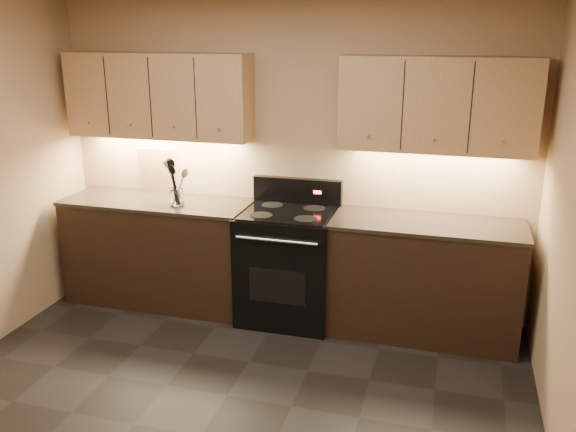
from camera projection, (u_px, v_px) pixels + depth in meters
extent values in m
cube|color=tan|center=(290.00, 158.00, 5.11)|extent=(4.00, 0.04, 2.60)
cube|color=black|center=(160.00, 252.00, 5.37)|extent=(1.60, 0.60, 0.90)
cube|color=#3E3027|center=(157.00, 202.00, 5.23)|extent=(1.62, 0.62, 0.03)
cube|color=black|center=(424.00, 280.00, 4.78)|extent=(1.44, 0.60, 0.90)
cube|color=#3E3027|center=(428.00, 224.00, 4.64)|extent=(1.46, 0.62, 0.03)
cube|color=black|center=(288.00, 266.00, 5.04)|extent=(0.76, 0.65, 0.92)
cube|color=black|center=(288.00, 212.00, 4.90)|extent=(0.70, 0.60, 0.01)
cube|color=black|center=(297.00, 191.00, 5.13)|extent=(0.76, 0.07, 0.22)
cube|color=red|center=(317.00, 192.00, 5.05)|extent=(0.06, 0.00, 0.03)
cylinder|color=silver|center=(276.00, 241.00, 4.62)|extent=(0.65, 0.02, 0.02)
cube|color=black|center=(277.00, 287.00, 4.75)|extent=(0.46, 0.00, 0.28)
cylinder|color=black|center=(261.00, 215.00, 4.81)|extent=(0.18, 0.18, 0.00)
cylinder|color=black|center=(305.00, 219.00, 4.71)|extent=(0.18, 0.18, 0.00)
cylinder|color=black|center=(272.00, 205.00, 5.08)|extent=(0.18, 0.18, 0.00)
cylinder|color=black|center=(314.00, 208.00, 4.99)|extent=(0.18, 0.18, 0.00)
cube|color=tan|center=(159.00, 96.00, 5.10)|extent=(1.60, 0.30, 0.70)
cube|color=tan|center=(437.00, 105.00, 4.52)|extent=(1.44, 0.30, 0.70)
cube|color=#B2B5BA|center=(151.00, 170.00, 5.49)|extent=(0.08, 0.01, 0.12)
cylinder|color=white|center=(177.00, 197.00, 5.06)|extent=(0.13, 0.13, 0.14)
cylinder|color=white|center=(177.00, 204.00, 5.08)|extent=(0.11, 0.11, 0.02)
cube|color=tan|center=(157.00, 170.00, 5.44)|extent=(0.32, 0.10, 0.40)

